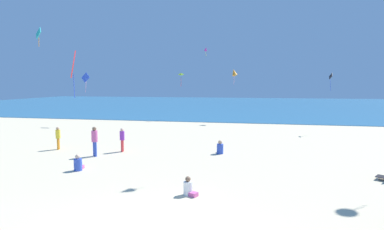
{
  "coord_description": "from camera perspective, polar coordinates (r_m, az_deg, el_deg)",
  "views": [
    {
      "loc": [
        2.77,
        -7.08,
        4.12
      ],
      "look_at": [
        0.0,
        6.69,
        2.72
      ],
      "focal_mm": 29.22,
      "sensor_mm": 36.0,
      "label": 1
    }
  ],
  "objects": [
    {
      "name": "ground_plane",
      "position": [
        17.79,
        2.12,
        -7.71
      ],
      "size": [
        120.0,
        120.0,
        0.0
      ],
      "primitive_type": "plane",
      "color": "beige"
    },
    {
      "name": "kite_blue",
      "position": [
        33.09,
        -18.85,
        6.44
      ],
      "size": [
        1.05,
        0.32,
        1.97
      ],
      "rotation": [
        0.0,
        0.0,
        3.18
      ],
      "color": "blue"
    },
    {
      "name": "person_2",
      "position": [
        16.06,
        -20.04,
        -8.46
      ],
      "size": [
        0.43,
        0.67,
        0.79
      ],
      "rotation": [
        0.0,
        0.0,
        1.74
      ],
      "color": "blue",
      "rests_on": "ground_plane"
    },
    {
      "name": "ocean_water",
      "position": [
        63.09,
        8.83,
        1.9
      ],
      "size": [
        120.0,
        60.0,
        0.05
      ],
      "primitive_type": "cube",
      "color": "teal",
      "rests_on": "ground_plane"
    },
    {
      "name": "kite_orange",
      "position": [
        33.66,
        7.72,
        7.72
      ],
      "size": [
        0.93,
        0.88,
        1.75
      ],
      "rotation": [
        0.0,
        0.0,
        4.13
      ],
      "color": "orange"
    },
    {
      "name": "person_8",
      "position": [
        21.43,
        -23.26,
        -3.62
      ],
      "size": [
        0.37,
        0.37,
        1.43
      ],
      "rotation": [
        0.0,
        0.0,
        3.5
      ],
      "color": "orange",
      "rests_on": "ground_plane"
    },
    {
      "name": "person_3",
      "position": [
        19.51,
        -12.63,
        -4.14
      ],
      "size": [
        0.32,
        0.32,
        1.45
      ],
      "rotation": [
        0.0,
        0.0,
        3.27
      ],
      "color": "red",
      "rests_on": "ground_plane"
    },
    {
      "name": "kite_magenta",
      "position": [
        38.52,
        2.55,
        11.94
      ],
      "size": [
        0.6,
        0.64,
        1.21
      ],
      "rotation": [
        0.0,
        0.0,
        3.74
      ],
      "color": "#DB3DA8"
    },
    {
      "name": "person_5",
      "position": [
        18.66,
        -17.36,
        -4.26
      ],
      "size": [
        0.48,
        0.48,
        1.7
      ],
      "rotation": [
        0.0,
        0.0,
        0.84
      ],
      "color": "blue",
      "rests_on": "ground_plane"
    },
    {
      "name": "person_0",
      "position": [
        11.9,
        -0.6,
        -13.24
      ],
      "size": [
        0.63,
        0.5,
        0.71
      ],
      "rotation": [
        0.0,
        0.0,
        5.85
      ],
      "color": "white",
      "rests_on": "ground_plane"
    },
    {
      "name": "kite_teal",
      "position": [
        20.29,
        -26.23,
        13.22
      ],
      "size": [
        0.61,
        0.42,
        1.1
      ],
      "rotation": [
        0.0,
        0.0,
        2.89
      ],
      "color": "#1EADAD"
    },
    {
      "name": "kite_black",
      "position": [
        28.87,
        24.0,
        6.33
      ],
      "size": [
        0.25,
        0.58,
        1.53
      ],
      "rotation": [
        0.0,
        0.0,
        2.13
      ],
      "color": "black"
    },
    {
      "name": "person_6",
      "position": [
        18.69,
        5.14,
        -6.14
      ],
      "size": [
        0.43,
        0.68,
        0.81
      ],
      "rotation": [
        0.0,
        0.0,
        1.69
      ],
      "color": "blue",
      "rests_on": "ground_plane"
    },
    {
      "name": "kite_red",
      "position": [
        13.19,
        -20.85,
        8.52
      ],
      "size": [
        0.62,
        0.93,
        1.86
      ],
      "rotation": [
        0.0,
        0.0,
        5.09
      ],
      "color": "red"
    },
    {
      "name": "kite_lime",
      "position": [
        36.39,
        -2.02,
        7.49
      ],
      "size": [
        0.63,
        0.55,
        1.62
      ],
      "rotation": [
        0.0,
        0.0,
        3.45
      ],
      "color": "#99DB33"
    }
  ]
}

